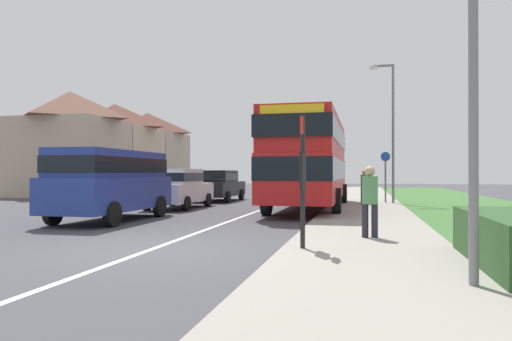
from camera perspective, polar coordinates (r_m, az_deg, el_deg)
The scene contains 13 objects.
ground_plane at distance 9.63m, azimuth -12.64°, elevation -9.37°, with size 120.00×120.00×0.00m, color #424247.
lane_marking_centre at distance 17.15m, azimuth -1.00°, elevation -5.38°, with size 0.14×60.00×0.01m, color silver.
pavement_near_side at distance 14.66m, azimuth 13.29°, elevation -6.01°, with size 3.20×68.00×0.12m, color gray.
double_decker_bus at distance 19.48m, azimuth 6.54°, elevation 1.52°, with size 2.80×10.19×3.70m.
parked_van_blue at distance 15.59m, azimuth -17.21°, elevation -1.02°, with size 2.11×5.04×2.22m.
parked_car_white at distance 20.36m, azimuth -9.43°, elevation -1.97°, with size 1.89×4.25×1.70m.
parked_car_black at distance 25.37m, azimuth -4.57°, elevation -1.68°, with size 1.96×4.50×1.66m.
pedestrian_at_stop at distance 10.45m, azimuth 13.68°, elevation -3.28°, with size 0.34×0.34×1.67m.
pedestrian_walking_away at distance 21.59m, azimuth 13.06°, elevation -1.75°, with size 0.34×0.34×1.67m.
bus_stop_sign at distance 8.77m, azimuth 5.70°, elevation -0.17°, with size 0.09×0.52×2.60m.
cycle_route_sign at distance 23.04m, azimuth 15.47°, elevation -0.53°, with size 0.44×0.08×2.52m.
street_lamp_mid at distance 23.14m, azimuth 16.05°, elevation 5.53°, with size 1.14×0.20×6.66m.
house_terrace_far_side at distance 37.78m, azimuth -16.85°, elevation 2.60°, with size 6.02×16.78×6.87m.
Camera 1 is at (4.10, -8.59, 1.52)m, focal length 32.90 mm.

